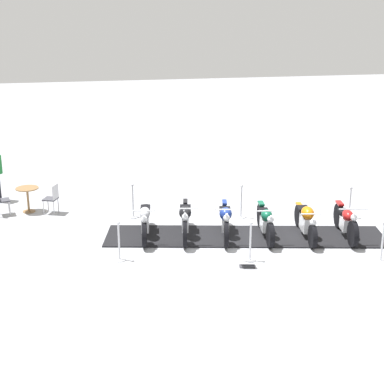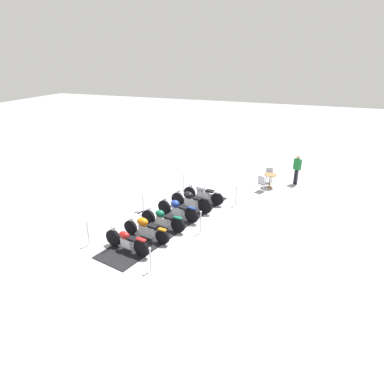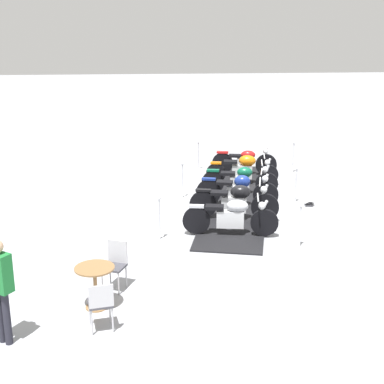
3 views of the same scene
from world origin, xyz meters
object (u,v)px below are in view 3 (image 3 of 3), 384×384
object	(u,v)px
stanchion_right_rear	(293,162)
stanchion_left_mid	(183,186)
motorcycle_navy	(238,189)
stanchion_left_rear	(198,160)
motorcycle_chrome	(232,216)
cafe_table	(95,278)
bystander_person	(0,282)
stanchion_right_front	(300,234)
motorcycle_maroon	(245,161)
motorcycle_copper	(244,169)
stanchion_right_mid	(296,191)
stanchion_left_front	(159,226)
motorcycle_forest	(241,180)
cafe_chair_near_table	(115,262)
cafe_chair_across_table	(101,302)
motorcycle_black	(236,201)
info_placard	(309,202)

from	to	relation	value
stanchion_right_rear	stanchion_left_mid	xyz separation A→B (m)	(-2.48, 3.89, -0.03)
motorcycle_navy	stanchion_left_rear	distance (m)	4.20
motorcycle_chrome	cafe_table	bearing A→B (deg)	-122.17
stanchion_right_rear	bystander_person	size ratio (longest dim) A/B	0.61
cafe_table	stanchion_right_front	bearing A→B (deg)	-60.92
motorcycle_maroon	stanchion_right_front	xyz separation A→B (m)	(-6.28, -0.15, -0.13)
motorcycle_chrome	motorcycle_copper	xyz separation A→B (m)	(4.33, -1.02, 0.01)
stanchion_right_mid	stanchion_left_rear	bearing A→B (deg)	31.09
motorcycle_copper	stanchion_right_front	size ratio (longest dim) A/B	2.14
motorcycle_chrome	stanchion_left_front	bearing A→B (deg)	-165.98
motorcycle_forest	motorcycle_maroon	size ratio (longest dim) A/B	1.05
stanchion_right_front	cafe_chair_near_table	distance (m)	4.36
cafe_chair_across_table	cafe_table	bearing A→B (deg)	-0.00
cafe_chair_across_table	stanchion_right_mid	bearing A→B (deg)	-48.56
motorcycle_copper	stanchion_left_rear	distance (m)	2.33
stanchion_left_mid	stanchion_left_rear	xyz separation A→B (m)	(3.21, -0.75, -0.03)
motorcycle_navy	stanchion_right_front	size ratio (longest dim) A/B	2.12
motorcycle_navy	bystander_person	distance (m)	8.08
stanchion_right_front	stanchion_right_mid	bearing A→B (deg)	-13.18
stanchion_left_rear	stanchion_left_mid	bearing A→B (deg)	166.82
bystander_person	motorcycle_black	bearing A→B (deg)	-5.37
stanchion_right_rear	stanchion_left_front	bearing A→B (deg)	140.84
stanchion_left_mid	bystander_person	world-z (taller)	bystander_person
stanchion_left_front	cafe_table	world-z (taller)	stanchion_left_front
cafe_table	motorcycle_copper	bearing A→B (deg)	-27.48
motorcycle_black	stanchion_right_rear	size ratio (longest dim) A/B	2.09
motorcycle_maroon	cafe_chair_across_table	world-z (taller)	motorcycle_maroon
motorcycle_copper	info_placard	world-z (taller)	motorcycle_copper
motorcycle_copper	cafe_chair_near_table	distance (m)	7.77
stanchion_right_rear	cafe_table	world-z (taller)	stanchion_right_rear
motorcycle_navy	info_placard	world-z (taller)	motorcycle_navy
motorcycle_copper	motorcycle_chrome	bearing A→B (deg)	-93.49
stanchion_right_rear	stanchion_left_mid	size ratio (longest dim) A/B	1.02
motorcycle_black	cafe_table	xyz separation A→B (m)	(-4.37, 3.20, 0.05)
info_placard	cafe_chair_near_table	world-z (taller)	cafe_chair_near_table
motorcycle_maroon	stanchion_right_rear	distance (m)	1.67
motorcycle_chrome	stanchion_right_front	distance (m)	1.66
motorcycle_black	stanchion_right_front	size ratio (longest dim) A/B	2.16
motorcycle_black	cafe_table	size ratio (longest dim) A/B	2.87
motorcycle_chrome	bystander_person	xyz separation A→B (m)	(-4.32, 4.29, 0.56)
motorcycle_copper	info_placard	xyz separation A→B (m)	(-2.17, -1.49, -0.43)
stanchion_right_mid	cafe_table	xyz separation A→B (m)	(-5.63, 5.10, 0.22)
bystander_person	stanchion_right_front	bearing A→B (deg)	-24.05
stanchion_right_front	cafe_chair_across_table	distance (m)	5.29
motorcycle_chrome	motorcycle_maroon	size ratio (longest dim) A/B	1.06
cafe_chair_across_table	motorcycle_black	bearing A→B (deg)	-41.50
motorcycle_chrome	cafe_table	xyz separation A→B (m)	(-3.28, 2.94, 0.09)
motorcycle_forest	stanchion_right_front	xyz separation A→B (m)	(-4.12, -0.66, -0.13)
info_placard	motorcycle_black	bearing A→B (deg)	-51.08
cafe_chair_near_table	stanchion_left_rear	bearing A→B (deg)	-172.30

